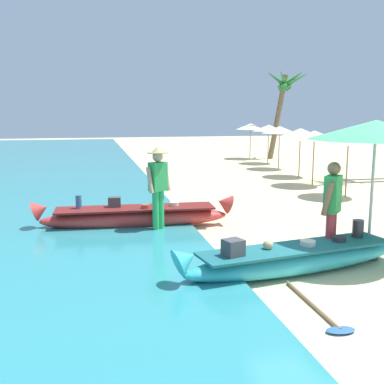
{
  "coord_description": "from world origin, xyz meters",
  "views": [
    {
      "loc": [
        -4.06,
        -6.9,
        2.56
      ],
      "look_at": [
        -1.99,
        2.48,
        0.9
      ],
      "focal_mm": 43.77,
      "sensor_mm": 36.0,
      "label": 1
    }
  ],
  "objects_px": {
    "person_vendor_hatted": "(158,184)",
    "paddle": "(320,312)",
    "person_tourist_customer": "(332,206)",
    "patio_umbrella_large": "(376,131)",
    "boat_cyan_foreground": "(297,258)",
    "palm_tree_tall_inland": "(284,88)",
    "boat_red_midground": "(135,217)"
  },
  "relations": [
    {
      "from": "person_vendor_hatted",
      "to": "paddle",
      "type": "height_order",
      "value": "person_vendor_hatted"
    },
    {
      "from": "paddle",
      "to": "person_vendor_hatted",
      "type": "bearing_deg",
      "value": 107.96
    },
    {
      "from": "paddle",
      "to": "person_tourist_customer",
      "type": "bearing_deg",
      "value": 58.68
    },
    {
      "from": "patio_umbrella_large",
      "to": "boat_cyan_foreground",
      "type": "bearing_deg",
      "value": -164.19
    },
    {
      "from": "patio_umbrella_large",
      "to": "palm_tree_tall_inland",
      "type": "xyz_separation_m",
      "value": [
        5.64,
        16.94,
        1.55
      ]
    },
    {
      "from": "person_tourist_customer",
      "to": "boat_red_midground",
      "type": "bearing_deg",
      "value": 134.88
    },
    {
      "from": "patio_umbrella_large",
      "to": "paddle",
      "type": "height_order",
      "value": "patio_umbrella_large"
    },
    {
      "from": "person_tourist_customer",
      "to": "patio_umbrella_large",
      "type": "relative_size",
      "value": 0.72
    },
    {
      "from": "person_tourist_customer",
      "to": "patio_umbrella_large",
      "type": "xyz_separation_m",
      "value": [
        0.75,
        0.02,
        1.26
      ]
    },
    {
      "from": "patio_umbrella_large",
      "to": "paddle",
      "type": "bearing_deg",
      "value": -134.69
    },
    {
      "from": "boat_cyan_foreground",
      "to": "person_tourist_customer",
      "type": "relative_size",
      "value": 2.45
    },
    {
      "from": "boat_cyan_foreground",
      "to": "person_tourist_customer",
      "type": "xyz_separation_m",
      "value": [
        0.81,
        0.42,
        0.73
      ]
    },
    {
      "from": "person_tourist_customer",
      "to": "boat_cyan_foreground",
      "type": "bearing_deg",
      "value": -152.57
    },
    {
      "from": "patio_umbrella_large",
      "to": "paddle",
      "type": "distance_m",
      "value": 3.52
    },
    {
      "from": "boat_cyan_foreground",
      "to": "patio_umbrella_large",
      "type": "distance_m",
      "value": 2.57
    },
    {
      "from": "boat_red_midground",
      "to": "patio_umbrella_large",
      "type": "height_order",
      "value": "patio_umbrella_large"
    },
    {
      "from": "palm_tree_tall_inland",
      "to": "person_tourist_customer",
      "type": "bearing_deg",
      "value": -110.66
    },
    {
      "from": "boat_cyan_foreground",
      "to": "boat_red_midground",
      "type": "relative_size",
      "value": 0.95
    },
    {
      "from": "boat_cyan_foreground",
      "to": "patio_umbrella_large",
      "type": "relative_size",
      "value": 1.75
    },
    {
      "from": "boat_cyan_foreground",
      "to": "person_tourist_customer",
      "type": "height_order",
      "value": "person_tourist_customer"
    },
    {
      "from": "person_vendor_hatted",
      "to": "person_tourist_customer",
      "type": "relative_size",
      "value": 1.07
    },
    {
      "from": "boat_cyan_foreground",
      "to": "paddle",
      "type": "bearing_deg",
      "value": -103.49
    },
    {
      "from": "palm_tree_tall_inland",
      "to": "boat_red_midground",
      "type": "bearing_deg",
      "value": -124.15
    },
    {
      "from": "person_vendor_hatted",
      "to": "paddle",
      "type": "relative_size",
      "value": 1.1
    },
    {
      "from": "boat_cyan_foreground",
      "to": "patio_umbrella_large",
      "type": "xyz_separation_m",
      "value": [
        1.56,
        0.44,
        1.99
      ]
    },
    {
      "from": "palm_tree_tall_inland",
      "to": "paddle",
      "type": "height_order",
      "value": "palm_tree_tall_inland"
    },
    {
      "from": "person_tourist_customer",
      "to": "patio_umbrella_large",
      "type": "height_order",
      "value": "patio_umbrella_large"
    },
    {
      "from": "palm_tree_tall_inland",
      "to": "person_vendor_hatted",
      "type": "bearing_deg",
      "value": -121.91
    },
    {
      "from": "boat_cyan_foreground",
      "to": "palm_tree_tall_inland",
      "type": "bearing_deg",
      "value": 67.48
    },
    {
      "from": "boat_red_midground",
      "to": "person_vendor_hatted",
      "type": "bearing_deg",
      "value": -51.49
    },
    {
      "from": "boat_cyan_foreground",
      "to": "person_tourist_customer",
      "type": "distance_m",
      "value": 1.17
    },
    {
      "from": "person_tourist_customer",
      "to": "paddle",
      "type": "xyz_separation_m",
      "value": [
        -1.17,
        -1.92,
        -0.95
      ]
    }
  ]
}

